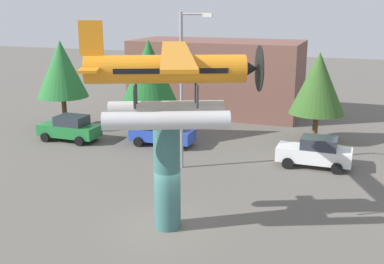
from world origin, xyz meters
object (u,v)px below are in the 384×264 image
(floatplane_monument, at_px, (169,81))
(streetlight_primary, at_px, (185,82))
(car_far_white, at_px, (315,152))
(tree_center_back, at_px, (318,83))
(car_near_green, at_px, (70,128))
(car_mid_blue, at_px, (163,132))
(storefront_building, at_px, (217,77))
(display_pedestal, at_px, (167,176))
(tree_west, at_px, (61,69))
(tree_east, at_px, (149,78))

(floatplane_monument, bearing_deg, streetlight_primary, 83.36)
(car_far_white, bearing_deg, tree_center_back, -84.12)
(car_near_green, height_order, car_mid_blue, same)
(streetlight_primary, height_order, storefront_building, streetlight_primary)
(storefront_building, bearing_deg, display_pedestal, -78.28)
(car_near_green, xyz_separation_m, car_far_white, (16.41, 0.13, 0.00))
(car_far_white, distance_m, streetlight_primary, 8.56)
(car_far_white, bearing_deg, car_mid_blue, -5.92)
(storefront_building, xyz_separation_m, tree_west, (-9.18, -9.28, 1.40))
(display_pedestal, relative_size, tree_west, 0.69)
(streetlight_primary, distance_m, tree_west, 12.99)
(floatplane_monument, bearing_deg, tree_east, 95.45)
(car_near_green, xyz_separation_m, tree_west, (-2.35, 2.84, 3.59))
(display_pedestal, relative_size, floatplane_monument, 0.45)
(car_mid_blue, height_order, car_far_white, same)
(floatplane_monument, relative_size, tree_center_back, 1.64)
(car_near_green, relative_size, tree_center_back, 0.69)
(car_mid_blue, height_order, streetlight_primary, streetlight_primary)
(storefront_building, bearing_deg, floatplane_monument, -77.96)
(streetlight_primary, bearing_deg, tree_east, 132.40)
(display_pedestal, relative_size, car_mid_blue, 1.08)
(floatplane_monument, distance_m, tree_east, 13.73)
(streetlight_primary, bearing_deg, tree_west, 155.11)
(streetlight_primary, xyz_separation_m, tree_center_back, (6.44, 8.02, -0.97))
(display_pedestal, relative_size, car_near_green, 1.08)
(storefront_building, bearing_deg, streetlight_primary, -80.04)
(car_near_green, xyz_separation_m, tree_east, (5.08, 2.14, 3.41))
(display_pedestal, xyz_separation_m, car_near_green, (-11.40, 9.88, -1.38))
(streetlight_primary, xyz_separation_m, tree_west, (-11.77, 5.46, -0.53))
(car_far_white, xyz_separation_m, tree_east, (-11.34, 2.02, 3.41))
(car_near_green, height_order, tree_west, tree_west)
(car_near_green, relative_size, car_far_white, 1.00)
(floatplane_monument, xyz_separation_m, car_near_green, (-11.52, 9.83, -5.31))
(car_mid_blue, relative_size, tree_center_back, 0.69)
(display_pedestal, bearing_deg, car_near_green, 139.10)
(car_near_green, height_order, storefront_building, storefront_building)
(tree_center_back, bearing_deg, storefront_building, 143.32)
(streetlight_primary, relative_size, tree_west, 1.32)
(car_far_white, xyz_separation_m, tree_west, (-18.76, 2.71, 3.59))
(car_mid_blue, height_order, tree_east, tree_east)
(storefront_building, xyz_separation_m, tree_east, (-1.76, -9.98, 1.22))
(car_far_white, distance_m, tree_center_back, 6.16)
(display_pedestal, distance_m, streetlight_primary, 8.00)
(storefront_building, bearing_deg, tree_center_back, -36.68)
(tree_west, distance_m, tree_center_back, 18.40)
(floatplane_monument, height_order, streetlight_primary, streetlight_primary)
(car_mid_blue, bearing_deg, car_far_white, 174.08)
(floatplane_monument, xyz_separation_m, tree_west, (-13.87, 12.66, -1.72))
(tree_west, distance_m, tree_east, 7.46)
(display_pedestal, distance_m, tree_west, 18.86)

